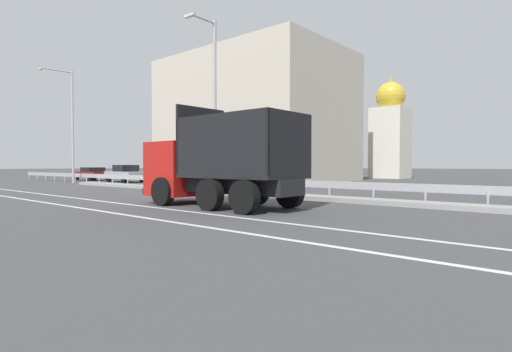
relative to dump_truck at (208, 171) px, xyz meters
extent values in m
plane|color=#424244|center=(-1.26, 2.39, -1.27)|extent=(320.00, 320.00, 0.00)
cube|color=silver|center=(0.75, -1.79, -1.26)|extent=(64.99, 0.16, 0.01)
cube|color=silver|center=(0.75, -3.57, -1.26)|extent=(64.99, 0.16, 0.01)
cube|color=gray|center=(-1.26, 4.61, -1.18)|extent=(35.74, 1.10, 0.18)
cube|color=#9EA0A5|center=(-1.26, 5.57, -0.65)|extent=(64.99, 0.04, 0.32)
cylinder|color=#ADADB2|center=(-33.45, 5.57, -0.96)|extent=(0.09, 0.09, 0.62)
cylinder|color=#ADADB2|center=(-31.38, 5.57, -0.96)|extent=(0.09, 0.09, 0.62)
cylinder|color=#ADADB2|center=(-29.30, 5.57, -0.96)|extent=(0.09, 0.09, 0.62)
cylinder|color=#ADADB2|center=(-27.22, 5.57, -0.96)|extent=(0.09, 0.09, 0.62)
cylinder|color=#ADADB2|center=(-25.14, 5.57, -0.96)|extent=(0.09, 0.09, 0.62)
cylinder|color=#ADADB2|center=(-23.07, 5.57, -0.96)|extent=(0.09, 0.09, 0.62)
cylinder|color=#ADADB2|center=(-20.99, 5.57, -0.96)|extent=(0.09, 0.09, 0.62)
cylinder|color=#ADADB2|center=(-18.91, 5.57, -0.96)|extent=(0.09, 0.09, 0.62)
cylinder|color=#ADADB2|center=(-16.84, 5.57, -0.96)|extent=(0.09, 0.09, 0.62)
cylinder|color=#ADADB2|center=(-14.76, 5.57, -0.96)|extent=(0.09, 0.09, 0.62)
cylinder|color=#ADADB2|center=(-12.68, 5.57, -0.96)|extent=(0.09, 0.09, 0.62)
cylinder|color=#ADADB2|center=(-10.60, 5.57, -0.96)|extent=(0.09, 0.09, 0.62)
cylinder|color=#ADADB2|center=(-8.53, 5.57, -0.96)|extent=(0.09, 0.09, 0.62)
cylinder|color=#ADADB2|center=(-6.45, 5.57, -0.96)|extent=(0.09, 0.09, 0.62)
cylinder|color=#ADADB2|center=(-4.37, 5.57, -0.96)|extent=(0.09, 0.09, 0.62)
cylinder|color=#ADADB2|center=(-2.30, 5.57, -0.96)|extent=(0.09, 0.09, 0.62)
cylinder|color=#ADADB2|center=(-0.22, 5.57, -0.96)|extent=(0.09, 0.09, 0.62)
cylinder|color=#ADADB2|center=(1.86, 5.57, -0.96)|extent=(0.09, 0.09, 0.62)
cylinder|color=#ADADB2|center=(3.93, 5.57, -0.96)|extent=(0.09, 0.09, 0.62)
cylinder|color=#ADADB2|center=(6.01, 5.57, -0.96)|extent=(0.09, 0.09, 0.62)
cylinder|color=#ADADB2|center=(8.09, 5.57, -0.96)|extent=(0.09, 0.09, 0.62)
cube|color=red|center=(-1.43, -0.02, 0.07)|extent=(1.89, 2.43, 2.06)
cube|color=black|center=(-2.38, -0.03, 0.43)|extent=(0.05, 2.07, 0.78)
cube|color=black|center=(-2.42, -0.03, -0.80)|extent=(0.13, 2.36, 0.24)
cube|color=black|center=(1.68, 0.02, -0.48)|extent=(4.37, 1.37, 0.53)
cube|color=black|center=(1.68, 0.02, -0.16)|extent=(4.21, 2.36, 0.12)
cube|color=black|center=(1.69, -1.09, 0.89)|extent=(4.18, 0.15, 1.98)
cube|color=black|center=(1.67, 1.12, 0.89)|extent=(4.18, 0.15, 1.98)
cube|color=black|center=(-0.36, 0.00, 1.14)|extent=(0.13, 2.31, 2.48)
cube|color=black|center=(3.72, 0.04, 0.89)|extent=(0.13, 2.31, 1.98)
cylinder|color=black|center=(-1.14, -1.19, -0.75)|extent=(1.04, 0.33, 1.04)
cylinder|color=black|center=(-1.17, 1.17, -0.75)|extent=(1.04, 0.33, 1.04)
cylinder|color=black|center=(1.37, -1.16, -0.75)|extent=(1.04, 0.33, 1.04)
cylinder|color=black|center=(1.34, 1.19, -0.75)|extent=(1.04, 0.33, 1.04)
cylinder|color=black|center=(2.89, -1.15, -0.75)|extent=(1.04, 0.33, 1.04)
cylinder|color=black|center=(2.86, 1.21, -0.75)|extent=(1.04, 0.33, 1.04)
cylinder|color=white|center=(-2.88, 4.61, -1.11)|extent=(0.16, 0.16, 0.32)
cylinder|color=black|center=(-2.88, 4.61, -0.78)|extent=(0.16, 0.16, 0.32)
cylinder|color=white|center=(-2.88, 4.61, -0.46)|extent=(0.16, 0.16, 0.32)
cylinder|color=black|center=(-2.88, 4.61, -0.14)|extent=(0.16, 0.16, 0.32)
cylinder|color=white|center=(-2.88, 4.61, 0.18)|extent=(0.16, 0.16, 0.32)
cylinder|color=#1E4CB2|center=(-2.88, 4.61, 0.72)|extent=(0.75, 0.03, 0.75)
cylinder|color=white|center=(-2.88, 4.61, 0.72)|extent=(0.81, 0.02, 0.81)
cylinder|color=#ADADB2|center=(-21.72, 4.80, 3.31)|extent=(0.18, 0.18, 9.16)
cylinder|color=#ADADB2|center=(-21.77, 3.63, 7.74)|extent=(0.20, 2.35, 0.10)
cube|color=silver|center=(-21.81, 2.46, 7.66)|extent=(0.71, 0.23, 0.12)
cylinder|color=#ADADB2|center=(-4.39, 4.46, 3.25)|extent=(0.18, 0.18, 9.04)
cylinder|color=#ADADB2|center=(-4.35, 3.60, 7.62)|extent=(0.17, 1.71, 0.10)
cube|color=silver|center=(-4.32, 2.74, 7.54)|extent=(0.71, 0.23, 0.12)
cube|color=maroon|center=(-26.45, 8.77, -0.69)|extent=(3.96, 2.14, 0.56)
cube|color=black|center=(-26.33, 8.78, -0.21)|extent=(1.71, 1.78, 0.41)
cylinder|color=black|center=(-27.59, 7.80, -0.97)|extent=(0.61, 0.23, 0.60)
cylinder|color=black|center=(-27.69, 9.62, -0.97)|extent=(0.61, 0.23, 0.60)
cylinder|color=black|center=(-25.20, 7.93, -0.97)|extent=(0.61, 0.23, 0.60)
cylinder|color=black|center=(-25.30, 9.75, -0.97)|extent=(0.61, 0.23, 0.60)
cube|color=#A3A3A8|center=(-20.30, 8.65, -0.65)|extent=(4.77, 2.04, 0.63)
cube|color=black|center=(-20.16, 8.64, -0.05)|extent=(2.06, 1.65, 0.57)
cylinder|color=black|center=(-21.80, 7.94, -0.97)|extent=(0.61, 0.24, 0.60)
cylinder|color=black|center=(-21.68, 9.57, -0.97)|extent=(0.61, 0.24, 0.60)
cylinder|color=black|center=(-18.91, 7.74, -0.97)|extent=(0.61, 0.24, 0.60)
cylinder|color=black|center=(-18.80, 9.37, -0.97)|extent=(0.61, 0.24, 0.60)
cube|color=maroon|center=(-13.91, 9.21, -0.63)|extent=(4.61, 1.87, 0.68)
cube|color=black|center=(-14.04, 9.22, 0.00)|extent=(1.97, 1.55, 0.58)
cylinder|color=black|center=(-12.47, 9.93, -0.97)|extent=(0.61, 0.23, 0.60)
cylinder|color=black|center=(-12.54, 8.36, -0.97)|extent=(0.61, 0.23, 0.60)
cylinder|color=black|center=(-15.27, 10.07, -0.97)|extent=(0.61, 0.23, 0.60)
cylinder|color=black|center=(-15.35, 8.49, -0.97)|extent=(0.61, 0.23, 0.60)
cube|color=black|center=(-8.82, 8.87, -0.60)|extent=(4.07, 2.12, 0.74)
cube|color=black|center=(-8.70, 8.88, -0.03)|extent=(1.78, 1.71, 0.40)
cylinder|color=black|center=(-9.96, 7.92, -0.97)|extent=(0.61, 0.25, 0.60)
cylinder|color=black|center=(-10.10, 9.62, -0.97)|extent=(0.61, 0.25, 0.60)
cylinder|color=black|center=(-7.53, 8.13, -0.97)|extent=(0.61, 0.25, 0.60)
cylinder|color=black|center=(-7.68, 9.83, -0.97)|extent=(0.61, 0.25, 0.60)
cube|color=beige|center=(-15.25, 19.98, 4.77)|extent=(17.51, 12.02, 12.08)
cube|color=silver|center=(-7.09, 33.84, 2.67)|extent=(3.60, 3.60, 7.88)
sphere|color=gold|center=(-7.09, 33.84, 7.90)|extent=(3.24, 3.24, 3.24)
cone|color=gold|center=(-7.09, 33.84, 9.80)|extent=(0.30, 0.30, 1.20)
camera|label=1|loc=(11.06, -9.97, 0.23)|focal=28.00mm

